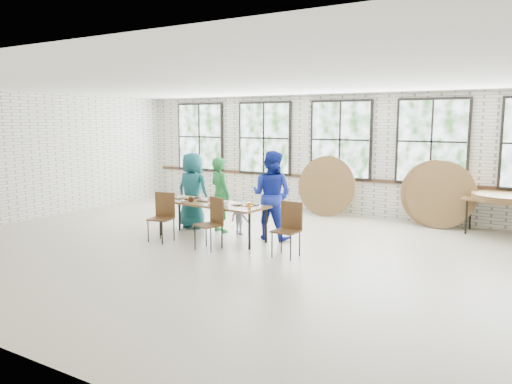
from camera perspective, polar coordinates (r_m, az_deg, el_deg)
room at (r=12.66m, az=9.63°, el=5.70°), size 12.00×12.00×12.00m
dining_table at (r=9.91m, az=-5.12°, el=-1.49°), size 2.47×1.03×0.74m
chair_near_left at (r=9.95m, az=-10.58°, el=-2.33°), size 0.51×0.50×0.95m
chair_near_right at (r=9.20m, az=-4.97°, el=-3.06°), size 0.54×0.53×0.95m
chair_spare at (r=8.70m, az=3.78°, el=-3.70°), size 0.44×0.42×0.95m
adult_teal at (r=11.00m, az=-7.26°, el=0.18°), size 0.82×0.54×1.66m
adult_green at (r=10.56m, az=-4.13°, el=-0.30°), size 0.68×0.58×1.59m
toddler at (r=10.35m, az=-1.85°, el=-2.86°), size 0.51×0.33×0.73m
adult_blue at (r=9.88m, az=1.80°, el=-0.36°), size 0.88×0.70×1.76m
storage_table at (r=11.40m, az=27.08°, el=-1.11°), size 1.85×0.88×0.74m
tabletop_clutter at (r=9.81m, az=-4.75°, el=-1.13°), size 2.00×0.64×0.11m
round_tops_stacked at (r=11.38m, az=27.12°, el=-0.52°), size 1.50×1.50×0.13m
round_tops_leaning at (r=11.92m, az=15.87°, el=0.08°), size 4.22×0.45×1.48m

